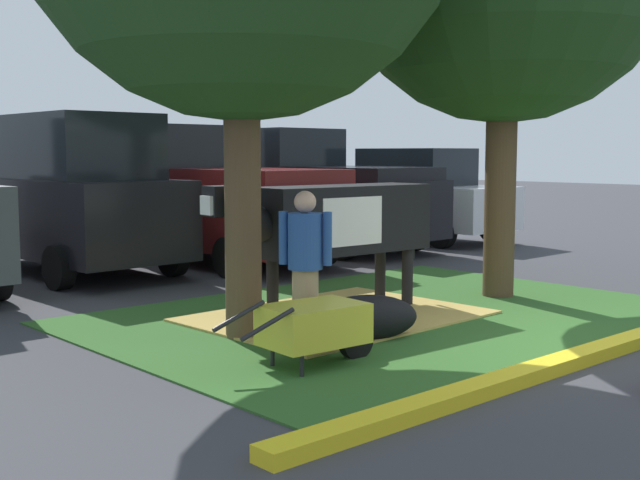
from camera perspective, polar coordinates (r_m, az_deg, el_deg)
The scene contains 12 objects.
ground_plane at distance 8.75m, azimuth 16.10°, elevation -6.86°, with size 80.00×80.00×0.00m, color #38383D.
grass_island at distance 9.75m, azimuth 5.04°, elevation -5.25°, with size 6.91×5.02×0.02m, color #2D5B23.
curb_yellow at distance 8.22m, azimuth 18.92°, elevation -7.37°, with size 8.11×0.24×0.12m, color yellow.
hay_bedding at distance 9.57m, azimuth 1.21°, elevation -5.36°, with size 3.20×2.40×0.04m, color tan.
cow_holstein at distance 9.67m, azimuth 1.11°, elevation 1.36°, with size 3.14×0.81×1.58m.
calf_lying at distance 8.41m, azimuth 2.99°, elevation -5.49°, with size 1.30×0.95×0.48m.
person_handler at distance 7.97m, azimuth -1.04°, elevation -1.77°, with size 0.35×0.45×1.56m.
wheelbarrow at distance 7.36m, azimuth -0.29°, elevation -5.97°, with size 1.61×0.66×0.63m.
suv_dark_grey at distance 13.72m, azimuth -17.09°, elevation 3.10°, with size 2.21×4.64×2.52m.
pickup_truck_maroon at distance 14.67m, azimuth -7.64°, elevation 2.89°, with size 2.32×5.45×2.42m.
pickup_truck_black at distance 16.61m, azimuth -0.53°, elevation 3.31°, with size 2.32×5.45×2.42m.
hatchback_white at distance 18.17m, azimuth 6.70°, elevation 3.11°, with size 2.10×4.44×2.02m.
Camera 1 is at (-7.28, -4.44, 1.93)m, focal length 45.78 mm.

